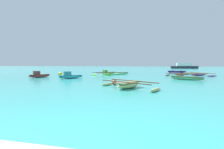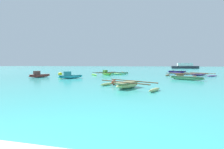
% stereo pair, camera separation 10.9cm
% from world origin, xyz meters
% --- Properties ---
extents(moored_boat_0, '(3.89, 4.91, 0.36)m').
position_xyz_m(moored_boat_0, '(-2.60, 23.38, 0.17)').
color(moored_boat_0, '#72E6AB').
rests_on(moored_boat_0, ground_plane).
extents(moored_boat_1, '(4.77, 4.50, 0.73)m').
position_xyz_m(moored_boat_1, '(-3.92, 20.80, 0.23)').
color(moored_boat_1, '#75CD36').
rests_on(moored_boat_1, ground_plane).
extents(moored_boat_2, '(3.94, 4.61, 0.39)m').
position_xyz_m(moored_boat_2, '(9.41, 22.16, 0.18)').
color(moored_boat_2, '#9F63AE').
rests_on(moored_boat_2, ground_plane).
extents(moored_boat_3, '(3.35, 3.66, 0.48)m').
position_xyz_m(moored_boat_3, '(7.68, 27.87, 0.23)').
color(moored_boat_3, '#3F2D8C').
rests_on(moored_boat_3, ground_plane).
extents(moored_boat_4, '(3.84, 3.31, 0.43)m').
position_xyz_m(moored_boat_4, '(6.45, 19.85, 0.20)').
color(moored_boat_4, '#9F7242').
rests_on(moored_boat_4, ground_plane).
extents(moored_boat_5, '(1.96, 2.35, 0.81)m').
position_xyz_m(moored_boat_5, '(-10.92, 14.80, 0.29)').
color(moored_boat_5, '#9A3E35').
rests_on(moored_boat_5, ground_plane).
extents(moored_boat_6, '(4.22, 3.20, 0.48)m').
position_xyz_m(moored_boat_6, '(0.62, 8.73, 0.23)').
color(moored_boat_6, '#CBDA83').
rests_on(moored_boat_6, ground_plane).
extents(moored_boat_7, '(3.15, 2.18, 0.37)m').
position_xyz_m(moored_boat_7, '(6.00, 15.33, 0.21)').
color(moored_boat_7, '#65A86A').
rests_on(moored_boat_7, ground_plane).
extents(moored_boat_8, '(2.62, 2.20, 0.82)m').
position_xyz_m(moored_boat_8, '(-6.58, 14.39, 0.29)').
color(moored_boat_8, '#36D4E3').
rests_on(moored_boat_8, ground_plane).
extents(mooring_buoy_0, '(0.55, 0.55, 0.55)m').
position_xyz_m(mooring_buoy_0, '(-9.16, 16.65, 0.28)').
color(mooring_buoy_0, yellow).
rests_on(mooring_buoy_0, ground_plane).
extents(mooring_buoy_2, '(0.40, 0.40, 0.40)m').
position_xyz_m(mooring_buoy_2, '(-0.58, 10.08, 0.20)').
color(mooring_buoy_2, '#E54C2D').
rests_on(mooring_buoy_2, ground_plane).
extents(distant_ferry, '(9.66, 2.13, 2.13)m').
position_xyz_m(distant_ferry, '(17.33, 61.27, 0.87)').
color(distant_ferry, '#2D333D').
rests_on(distant_ferry, ground_plane).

